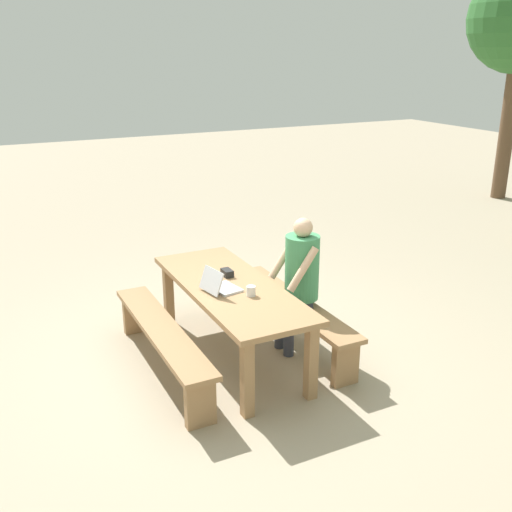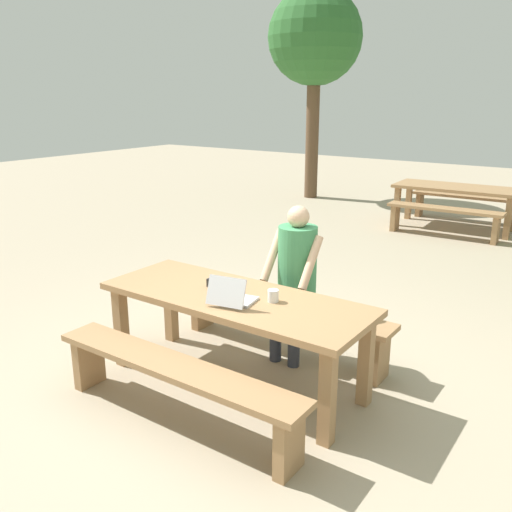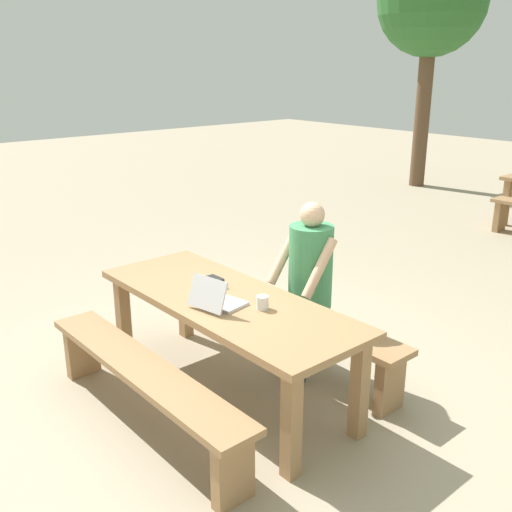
{
  "view_description": "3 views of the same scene",
  "coord_description": "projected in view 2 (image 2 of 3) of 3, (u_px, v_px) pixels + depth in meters",
  "views": [
    {
      "loc": [
        4.62,
        -2.05,
        2.77
      ],
      "look_at": [
        0.02,
        0.25,
        0.98
      ],
      "focal_mm": 41.71,
      "sensor_mm": 36.0,
      "label": 1
    },
    {
      "loc": [
        2.33,
        -3.05,
        2.18
      ],
      "look_at": [
        0.02,
        0.25,
        0.98
      ],
      "focal_mm": 38.41,
      "sensor_mm": 36.0,
      "label": 2
    },
    {
      "loc": [
        2.94,
        -2.27,
        2.26
      ],
      "look_at": [
        0.02,
        0.25,
        0.98
      ],
      "focal_mm": 41.22,
      "sensor_mm": 36.0,
      "label": 3
    }
  ],
  "objects": [
    {
      "name": "coffee_mug",
      "position": [
        273.0,
        296.0,
        3.96
      ],
      "size": [
        0.08,
        0.08,
        0.09
      ],
      "color": "white",
      "rests_on": "picnic_table_front"
    },
    {
      "name": "laptop",
      "position": [
        232.0,
        296.0,
        3.92
      ],
      "size": [
        0.34,
        0.34,
        0.22
      ],
      "rotation": [
        0.0,
        0.0,
        3.32
      ],
      "color": "silver",
      "rests_on": "picnic_table_front"
    },
    {
      "name": "small_pouch",
      "position": [
        217.0,
        283.0,
        4.26
      ],
      "size": [
        0.14,
        0.08,
        0.07
      ],
      "color": "black",
      "rests_on": "picnic_table_front"
    },
    {
      "name": "tree_left",
      "position": [
        315.0,
        39.0,
        11.06
      ],
      "size": [
        1.92,
        1.92,
        4.24
      ],
      "color": "brown",
      "rests_on": "ground"
    },
    {
      "name": "bench_mid_north",
      "position": [
        464.0,
        201.0,
        9.64
      ],
      "size": [
        1.77,
        0.36,
        0.47
      ],
      "rotation": [
        0.0,
        0.0,
        0.03
      ],
      "color": "#9E754C",
      "rests_on": "ground"
    },
    {
      "name": "ground_plane",
      "position": [
        235.0,
        382.0,
        4.3
      ],
      "size": [
        30.0,
        30.0,
        0.0
      ],
      "primitive_type": "plane",
      "color": "tan"
    },
    {
      "name": "person_seated",
      "position": [
        295.0,
        272.0,
        4.5
      ],
      "size": [
        0.43,
        0.42,
        1.31
      ],
      "color": "#333847",
      "rests_on": "ground"
    },
    {
      "name": "picnic_table_mid",
      "position": [
        456.0,
        192.0,
        9.03
      ],
      "size": [
        1.98,
        0.9,
        0.71
      ],
      "rotation": [
        0.0,
        0.0,
        0.03
      ],
      "color": "#9E754C",
      "rests_on": "ground"
    },
    {
      "name": "bench_near",
      "position": [
        175.0,
        378.0,
        3.67
      ],
      "size": [
        2.01,
        0.3,
        0.45
      ],
      "color": "#9E754C",
      "rests_on": "ground"
    },
    {
      "name": "bench_mid_south",
      "position": [
        444.0,
        215.0,
        8.57
      ],
      "size": [
        1.77,
        0.36,
        0.47
      ],
      "rotation": [
        0.0,
        0.0,
        0.03
      ],
      "color": "#9E754C",
      "rests_on": "ground"
    },
    {
      "name": "bench_far",
      "position": [
        282.0,
        314.0,
        4.73
      ],
      "size": [
        2.01,
        0.3,
        0.45
      ],
      "color": "#9E754C",
      "rests_on": "ground"
    },
    {
      "name": "picnic_table_front",
      "position": [
        235.0,
        308.0,
        4.12
      ],
      "size": [
        2.1,
        0.79,
        0.73
      ],
      "color": "#9E754C",
      "rests_on": "ground"
    }
  ]
}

